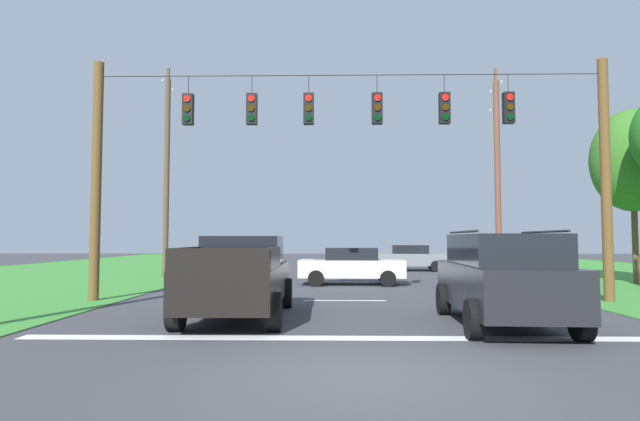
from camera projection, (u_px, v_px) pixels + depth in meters
ground_plane at (363, 374)px, 7.20m from camera, size 120.00×120.00×0.00m
shoulder_grass_left at (1, 282)px, 22.45m from camera, size 16.00×80.00×0.03m
stop_bar_stripe at (354, 338)px, 9.80m from camera, size 12.76×0.45×0.01m
lane_dash_0 at (345, 300)px, 15.79m from camera, size 2.50×0.15×0.01m
lane_dash_1 at (340, 282)px, 22.65m from camera, size 2.50×0.15×0.01m
lane_dash_2 at (338, 273)px, 28.69m from camera, size 2.50×0.15×0.01m
lane_dash_3 at (337, 267)px, 34.16m from camera, size 2.50×0.15×0.01m
overhead_signal_span at (348, 161)px, 15.70m from camera, size 15.71×0.31×7.33m
pickup_truck at (240, 277)px, 12.49m from camera, size 2.35×5.43×1.95m
suv_black at (502, 277)px, 11.21m from camera, size 2.39×4.88×2.05m
distant_car_crossing_white at (351, 265)px, 21.36m from camera, size 4.35×2.11×1.52m
distant_car_oncoming at (410, 257)px, 30.65m from camera, size 4.44×2.32×1.52m
utility_pole_mid_right at (498, 173)px, 25.14m from camera, size 0.29×1.95×10.23m
utility_pole_near_left at (167, 174)px, 25.26m from camera, size 0.26×1.64×10.31m
tree_roadside_right at (633, 161)px, 21.72m from camera, size 3.30×3.30×7.32m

